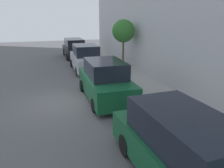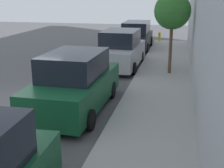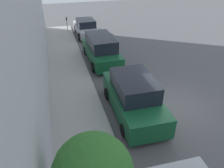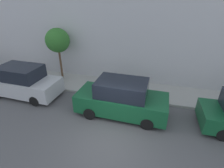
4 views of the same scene
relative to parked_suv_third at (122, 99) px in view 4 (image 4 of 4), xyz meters
name	(u,v)px [view 4 (image 4 of 4)]	position (x,y,z in m)	size (l,w,h in m)	color
ground_plane	(109,139)	(-2.10, 0.09, -0.93)	(60.00, 60.00, 0.00)	#515154
sidewalk	(128,89)	(2.67, 0.09, -0.86)	(2.55, 32.00, 0.15)	#9E9E99
parked_suv_third	(122,99)	(0.00, 0.00, 0.00)	(2.08, 4.84, 1.98)	#14512D
parked_suv_fourth	(22,82)	(0.31, 6.55, 0.00)	(2.09, 4.85, 1.98)	#B7BABF
street_tree	(58,41)	(2.95, 5.27, 2.10)	(1.68, 1.68, 3.74)	brown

